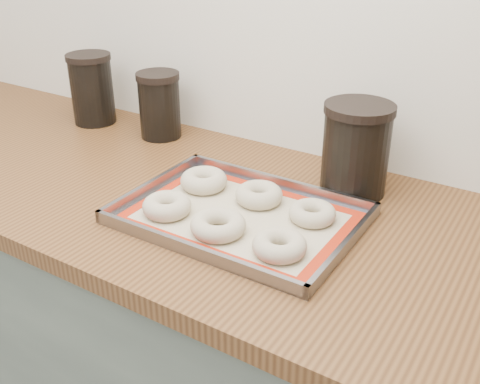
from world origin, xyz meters
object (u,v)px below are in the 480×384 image
Objects in this scene: bagel_back_right at (312,213)px; canister_right at (356,149)px; canister_left at (92,89)px; bagel_front_right at (279,245)px; baking_tray at (240,216)px; bagel_front_mid at (218,225)px; bagel_front_left at (167,206)px; bagel_back_left at (204,180)px; canister_mid at (159,105)px; bagel_back_mid at (259,195)px.

canister_right is at bearing 85.03° from bagel_back_right.
canister_left is 0.99× the size of canister_right.
canister_left is at bearing 157.27° from bagel_front_right.
bagel_back_right reaches higher than baking_tray.
bagel_front_mid is 0.35m from canister_right.
bagel_front_left is 0.61m from canister_left.
canister_right is (0.28, 0.17, 0.08)m from bagel_back_left.
bagel_front_left is 0.13m from bagel_back_left.
baking_tray is 0.08m from bagel_front_mid.
bagel_back_mid is at bearing -24.85° from canister_mid.
bagel_back_left is at bearing 152.10° from bagel_front_right.
bagel_front_mid is at bearing -2.94° from bagel_front_left.
bagel_back_mid is 0.47m from canister_mid.
canister_mid is at bearing 144.74° from bagel_back_left.
baking_tray is 0.15m from bagel_back_left.
bagel_back_mid is at bearing -131.12° from canister_right.
canister_mid is at bearing 130.85° from bagel_front_left.
bagel_back_mid is at bearing -15.48° from canister_left.
bagel_back_left is 0.35m from canister_mid.
baking_tray is 0.07m from bagel_back_mid.
bagel_front_left is 0.19m from bagel_back_mid.
bagel_back_right is 0.47× the size of canister_right.
bagel_front_mid is at bearing 179.89° from bagel_front_right.
bagel_back_right is at bearing 46.77° from bagel_front_mid.
canister_right reaches higher than baking_tray.
bagel_front_mid is 0.54m from canister_mid.
bagel_front_right is 0.99× the size of bagel_back_mid.
bagel_front_left reaches higher than bagel_back_right.
bagel_front_left is 0.29m from bagel_back_right.
bagel_back_right is at bearing -3.81° from bagel_back_mid.
bagel_back_left is 0.59× the size of canister_mid.
bagel_back_right is at bearing -13.65° from canister_left.
bagel_back_mid is (-0.13, 0.15, 0.00)m from bagel_front_right.
bagel_back_left is at bearing -148.75° from canister_right.
baking_tray is at bearing -21.20° from canister_left.
bagel_front_mid is 0.54× the size of canister_left.
baking_tray is at bearing 150.09° from bagel_front_right.
bagel_front_mid is at bearing -133.23° from bagel_back_right.
bagel_front_right is 0.30m from bagel_back_left.
canister_right is at bearing 48.88° from bagel_back_mid.
bagel_front_right is at bearing -0.11° from bagel_front_mid.
canister_right reaches higher than bagel_back_right.
bagel_front_left reaches higher than bagel_front_right.
baking_tray is 4.71× the size of bagel_front_right.
bagel_back_mid is at bearing 46.70° from bagel_front_left.
bagel_front_right is 0.85m from canister_left.
baking_tray is at bearing -25.89° from bagel_back_left.
bagel_front_mid is at bearing -39.25° from canister_mid.
bagel_front_left is 0.93× the size of bagel_front_mid.
bagel_front_right is 0.32m from canister_right.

